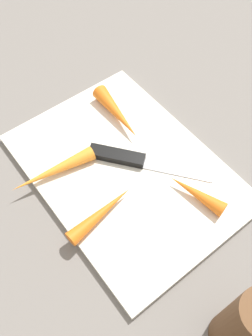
{
  "coord_description": "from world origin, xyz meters",
  "views": [
    {
      "loc": [
        0.24,
        -0.18,
        0.48
      ],
      "look_at": [
        0.0,
        0.0,
        0.01
      ],
      "focal_mm": 37.79,
      "sensor_mm": 36.0,
      "label": 1
    }
  ],
  "objects_px": {
    "knife": "(124,158)",
    "pepper_grinder": "(244,325)",
    "carrot_longest": "(53,171)",
    "carrot_short": "(101,213)",
    "cutting_board": "(126,170)",
    "carrot_shortest": "(197,194)",
    "carrot_long": "(117,113)"
  },
  "relations": [
    {
      "from": "carrot_long",
      "to": "carrot_longest",
      "type": "bearing_deg",
      "value": -72.54
    },
    {
      "from": "cutting_board",
      "to": "carrot_long",
      "type": "bearing_deg",
      "value": 150.67
    },
    {
      "from": "knife",
      "to": "carrot_long",
      "type": "height_order",
      "value": "carrot_long"
    },
    {
      "from": "carrot_longest",
      "to": "knife",
      "type": "bearing_deg",
      "value": 164.03
    },
    {
      "from": "carrot_short",
      "to": "carrot_longest",
      "type": "distance_m",
      "value": 0.1
    },
    {
      "from": "carrot_long",
      "to": "carrot_longest",
      "type": "relative_size",
      "value": 0.89
    },
    {
      "from": "carrot_longest",
      "to": "pepper_grinder",
      "type": "height_order",
      "value": "pepper_grinder"
    },
    {
      "from": "knife",
      "to": "carrot_long",
      "type": "distance_m",
      "value": 0.09
    },
    {
      "from": "knife",
      "to": "pepper_grinder",
      "type": "height_order",
      "value": "pepper_grinder"
    },
    {
      "from": "knife",
      "to": "carrot_shortest",
      "type": "relative_size",
      "value": 1.86
    },
    {
      "from": "carrot_short",
      "to": "carrot_longest",
      "type": "bearing_deg",
      "value": 92.61
    },
    {
      "from": "carrot_long",
      "to": "carrot_shortest",
      "type": "xyz_separation_m",
      "value": [
        0.19,
        -0.0,
        -0.0
      ]
    },
    {
      "from": "cutting_board",
      "to": "knife",
      "type": "bearing_deg",
      "value": 151.78
    },
    {
      "from": "carrot_longest",
      "to": "carrot_short",
      "type": "bearing_deg",
      "value": 106.6
    },
    {
      "from": "carrot_shortest",
      "to": "carrot_short",
      "type": "bearing_deg",
      "value": 50.0
    },
    {
      "from": "carrot_short",
      "to": "carrot_shortest",
      "type": "distance_m",
      "value": 0.14
    },
    {
      "from": "cutting_board",
      "to": "knife",
      "type": "xyz_separation_m",
      "value": [
        -0.01,
        0.01,
        0.01
      ]
    },
    {
      "from": "cutting_board",
      "to": "knife",
      "type": "height_order",
      "value": "knife"
    },
    {
      "from": "carrot_short",
      "to": "carrot_longest",
      "type": "xyz_separation_m",
      "value": [
        -0.1,
        -0.02,
        0.0
      ]
    },
    {
      "from": "knife",
      "to": "carrot_short",
      "type": "relative_size",
      "value": 1.48
    },
    {
      "from": "carrot_long",
      "to": "carrot_longest",
      "type": "xyz_separation_m",
      "value": [
        0.03,
        -0.15,
        -0.0
      ]
    },
    {
      "from": "carrot_short",
      "to": "carrot_long",
      "type": "xyz_separation_m",
      "value": [
        -0.13,
        0.13,
        0.0
      ]
    },
    {
      "from": "carrot_long",
      "to": "pepper_grinder",
      "type": "xyz_separation_m",
      "value": [
        0.36,
        -0.1,
        0.05
      ]
    },
    {
      "from": "pepper_grinder",
      "to": "carrot_longest",
      "type": "bearing_deg",
      "value": -171.13
    },
    {
      "from": "carrot_shortest",
      "to": "cutting_board",
      "type": "bearing_deg",
      "value": 10.68
    },
    {
      "from": "cutting_board",
      "to": "carrot_longest",
      "type": "height_order",
      "value": "carrot_longest"
    },
    {
      "from": "carrot_longest",
      "to": "pepper_grinder",
      "type": "distance_m",
      "value": 0.33
    },
    {
      "from": "carrot_long",
      "to": "carrot_shortest",
      "type": "relative_size",
      "value": 1.31
    },
    {
      "from": "knife",
      "to": "carrot_shortest",
      "type": "xyz_separation_m",
      "value": [
        0.12,
        0.04,
        0.01
      ]
    },
    {
      "from": "cutting_board",
      "to": "carrot_shortest",
      "type": "xyz_separation_m",
      "value": [
        0.1,
        0.05,
        0.02
      ]
    },
    {
      "from": "knife",
      "to": "carrot_longest",
      "type": "height_order",
      "value": "carrot_longest"
    },
    {
      "from": "carrot_short",
      "to": "pepper_grinder",
      "type": "bearing_deg",
      "value": -87.78
    }
  ]
}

